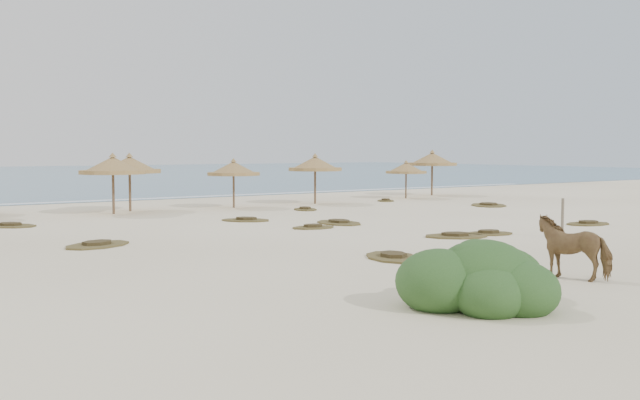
# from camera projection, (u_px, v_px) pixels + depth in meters

# --- Properties ---
(ground) EXTENTS (160.00, 160.00, 0.00)m
(ground) POSITION_uv_depth(u_px,v_px,m) (429.00, 245.00, 22.86)
(ground) COLOR #F1E6C6
(ground) RESTS_ON ground
(foam_line) EXTENTS (70.00, 0.60, 0.01)m
(foam_line) POSITION_uv_depth(u_px,v_px,m) (137.00, 199.00, 44.16)
(foam_line) COLOR silver
(foam_line) RESTS_ON ground
(palapa_2) EXTENTS (3.21, 3.21, 2.94)m
(palapa_2) POSITION_uv_depth(u_px,v_px,m) (113.00, 166.00, 33.85)
(palapa_2) COLOR brown
(palapa_2) RESTS_ON ground
(palapa_3) EXTENTS (4.07, 4.07, 2.93)m
(palapa_3) POSITION_uv_depth(u_px,v_px,m) (130.00, 166.00, 35.47)
(palapa_3) COLOR brown
(palapa_3) RESTS_ON ground
(palapa_4) EXTENTS (3.72, 3.72, 2.63)m
(palapa_4) POSITION_uv_depth(u_px,v_px,m) (234.00, 169.00, 37.60)
(palapa_4) COLOR brown
(palapa_4) RESTS_ON ground
(palapa_5) EXTENTS (3.88, 3.88, 2.88)m
(palapa_5) POSITION_uv_depth(u_px,v_px,m) (315.00, 164.00, 40.44)
(palapa_5) COLOR brown
(palapa_5) RESTS_ON ground
(palapa_6) EXTENTS (2.94, 2.94, 2.43)m
(palapa_6) POSITION_uv_depth(u_px,v_px,m) (406.00, 169.00, 45.00)
(palapa_6) COLOR brown
(palapa_6) RESTS_ON ground
(palapa_7) EXTENTS (3.65, 3.65, 3.09)m
(palapa_7) POSITION_uv_depth(u_px,v_px,m) (432.00, 160.00, 48.00)
(palapa_7) COLOR brown
(palapa_7) RESTS_ON ground
(horse) EXTENTS (1.50, 1.94, 1.49)m
(horse) POSITION_uv_depth(u_px,v_px,m) (574.00, 247.00, 16.88)
(horse) COLOR olive
(horse) RESTS_ON ground
(fence_post_near) EXTENTS (0.13, 0.13, 1.38)m
(fence_post_near) POSITION_uv_depth(u_px,v_px,m) (562.00, 218.00, 24.78)
(fence_post_near) COLOR #706754
(fence_post_near) RESTS_ON ground
(bush) EXTENTS (3.38, 2.97, 1.51)m
(bush) POSITION_uv_depth(u_px,v_px,m) (482.00, 281.00, 13.92)
(bush) COLOR #345926
(bush) RESTS_ON ground
(scrub_1) EXTENTS (2.80, 2.44, 0.16)m
(scrub_1) POSITION_uv_depth(u_px,v_px,m) (97.00, 244.00, 22.65)
(scrub_1) COLOR brown
(scrub_1) RESTS_ON ground
(scrub_2) EXTENTS (1.88, 1.36, 0.16)m
(scrub_2) POSITION_uv_depth(u_px,v_px,m) (313.00, 227.00, 27.80)
(scrub_2) COLOR brown
(scrub_2) RESTS_ON ground
(scrub_3) EXTENTS (1.74, 2.52, 0.16)m
(scrub_3) POSITION_uv_depth(u_px,v_px,m) (339.00, 222.00, 29.58)
(scrub_3) COLOR brown
(scrub_3) RESTS_ON ground
(scrub_4) EXTENTS (2.17, 1.54, 0.16)m
(scrub_4) POSITION_uv_depth(u_px,v_px,m) (588.00, 223.00, 29.19)
(scrub_4) COLOR brown
(scrub_4) RESTS_ON ground
(scrub_5) EXTENTS (3.29, 3.43, 0.16)m
(scrub_5) POSITION_uv_depth(u_px,v_px,m) (489.00, 205.00, 39.08)
(scrub_5) COLOR brown
(scrub_5) RESTS_ON ground
(scrub_6) EXTENTS (2.52, 2.62, 0.16)m
(scrub_6) POSITION_uv_depth(u_px,v_px,m) (10.00, 225.00, 28.41)
(scrub_6) COLOR brown
(scrub_6) RESTS_ON ground
(scrub_7) EXTENTS (1.70, 2.06, 0.16)m
(scrub_7) POSITION_uv_depth(u_px,v_px,m) (305.00, 209.00, 36.31)
(scrub_7) COLOR brown
(scrub_7) RESTS_ON ground
(scrub_9) EXTENTS (2.67, 2.38, 0.16)m
(scrub_9) POSITION_uv_depth(u_px,v_px,m) (456.00, 236.00, 24.98)
(scrub_9) COLOR brown
(scrub_9) RESTS_ON ground
(scrub_10) EXTENTS (1.68, 1.82, 0.16)m
(scrub_10) POSITION_uv_depth(u_px,v_px,m) (386.00, 200.00, 42.52)
(scrub_10) COLOR brown
(scrub_10) RESTS_ON ground
(scrub_11) EXTENTS (2.14, 2.60, 0.16)m
(scrub_11) POSITION_uv_depth(u_px,v_px,m) (393.00, 256.00, 20.08)
(scrub_11) COLOR brown
(scrub_11) RESTS_ON ground
(scrub_12) EXTENTS (2.10, 1.75, 0.16)m
(scrub_12) POSITION_uv_depth(u_px,v_px,m) (489.00, 233.00, 25.78)
(scrub_12) COLOR brown
(scrub_12) RESTS_ON ground
(scrub_13) EXTENTS (2.48, 2.51, 0.16)m
(scrub_13) POSITION_uv_depth(u_px,v_px,m) (246.00, 220.00, 30.71)
(scrub_13) COLOR brown
(scrub_13) RESTS_ON ground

